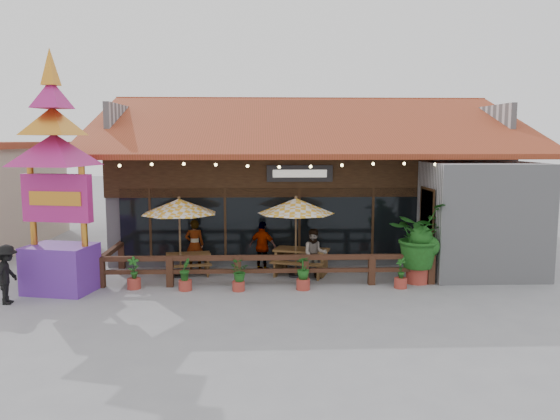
{
  "coord_description": "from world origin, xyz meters",
  "views": [
    {
      "loc": [
        -1.86,
        -16.33,
        4.31
      ],
      "look_at": [
        -1.17,
        1.5,
        2.01
      ],
      "focal_mm": 35.0,
      "sensor_mm": 36.0,
      "label": 1
    }
  ],
  "objects_px": {
    "picnic_table_right": "(301,257)",
    "thai_sign_tower": "(55,156)",
    "picnic_table_left": "(188,260)",
    "pedestrian": "(7,274)",
    "umbrella_left": "(179,207)",
    "tropical_plant": "(418,237)",
    "umbrella_right": "(296,206)"
  },
  "relations": [
    {
      "from": "picnic_table_left",
      "to": "thai_sign_tower",
      "type": "height_order",
      "value": "thai_sign_tower"
    },
    {
      "from": "umbrella_left",
      "to": "picnic_table_left",
      "type": "bearing_deg",
      "value": 55.83
    },
    {
      "from": "umbrella_right",
      "to": "picnic_table_left",
      "type": "relative_size",
      "value": 1.67
    },
    {
      "from": "picnic_table_left",
      "to": "pedestrian",
      "type": "bearing_deg",
      "value": -145.22
    },
    {
      "from": "umbrella_left",
      "to": "thai_sign_tower",
      "type": "height_order",
      "value": "thai_sign_tower"
    },
    {
      "from": "umbrella_right",
      "to": "thai_sign_tower",
      "type": "xyz_separation_m",
      "value": [
        -6.81,
        -1.5,
        1.61
      ]
    },
    {
      "from": "umbrella_right",
      "to": "picnic_table_left",
      "type": "xyz_separation_m",
      "value": [
        -3.44,
        0.42,
        -1.79
      ]
    },
    {
      "from": "picnic_table_left",
      "to": "picnic_table_right",
      "type": "distance_m",
      "value": 3.65
    },
    {
      "from": "thai_sign_tower",
      "to": "pedestrian",
      "type": "distance_m",
      "value": 3.41
    },
    {
      "from": "umbrella_right",
      "to": "picnic_table_right",
      "type": "xyz_separation_m",
      "value": [
        0.2,
        0.31,
        -1.69
      ]
    },
    {
      "from": "pedestrian",
      "to": "picnic_table_left",
      "type": "bearing_deg",
      "value": -60.02
    },
    {
      "from": "umbrella_right",
      "to": "thai_sign_tower",
      "type": "bearing_deg",
      "value": -167.58
    },
    {
      "from": "picnic_table_right",
      "to": "thai_sign_tower",
      "type": "distance_m",
      "value": 7.96
    },
    {
      "from": "picnic_table_right",
      "to": "thai_sign_tower",
      "type": "height_order",
      "value": "thai_sign_tower"
    },
    {
      "from": "umbrella_right",
      "to": "picnic_table_left",
      "type": "bearing_deg",
      "value": 173.01
    },
    {
      "from": "umbrella_right",
      "to": "picnic_table_right",
      "type": "height_order",
      "value": "umbrella_right"
    },
    {
      "from": "umbrella_left",
      "to": "thai_sign_tower",
      "type": "bearing_deg",
      "value": -152.94
    },
    {
      "from": "thai_sign_tower",
      "to": "tropical_plant",
      "type": "height_order",
      "value": "thai_sign_tower"
    },
    {
      "from": "umbrella_right",
      "to": "picnic_table_right",
      "type": "bearing_deg",
      "value": 56.66
    },
    {
      "from": "umbrella_left",
      "to": "tropical_plant",
      "type": "height_order",
      "value": "umbrella_left"
    },
    {
      "from": "picnic_table_left",
      "to": "tropical_plant",
      "type": "relative_size",
      "value": 0.64
    },
    {
      "from": "thai_sign_tower",
      "to": "tropical_plant",
      "type": "relative_size",
      "value": 2.95
    },
    {
      "from": "picnic_table_right",
      "to": "thai_sign_tower",
      "type": "xyz_separation_m",
      "value": [
        -7.01,
        -1.81,
        3.3
      ]
    },
    {
      "from": "umbrella_left",
      "to": "tropical_plant",
      "type": "bearing_deg",
      "value": -8.24
    },
    {
      "from": "picnic_table_left",
      "to": "pedestrian",
      "type": "distance_m",
      "value": 5.32
    },
    {
      "from": "picnic_table_left",
      "to": "thai_sign_tower",
      "type": "xyz_separation_m",
      "value": [
        -3.37,
        -1.92,
        3.4
      ]
    },
    {
      "from": "umbrella_right",
      "to": "tropical_plant",
      "type": "height_order",
      "value": "umbrella_right"
    },
    {
      "from": "umbrella_left",
      "to": "picnic_table_right",
      "type": "bearing_deg",
      "value": 2.87
    },
    {
      "from": "umbrella_left",
      "to": "tropical_plant",
      "type": "xyz_separation_m",
      "value": [
        7.28,
        -1.05,
        -0.82
      ]
    },
    {
      "from": "umbrella_right",
      "to": "pedestrian",
      "type": "distance_m",
      "value": 8.36
    },
    {
      "from": "pedestrian",
      "to": "tropical_plant",
      "type": "bearing_deg",
      "value": -86.51
    },
    {
      "from": "picnic_table_left",
      "to": "picnic_table_right",
      "type": "xyz_separation_m",
      "value": [
        3.64,
        -0.12,
        0.1
      ]
    }
  ]
}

